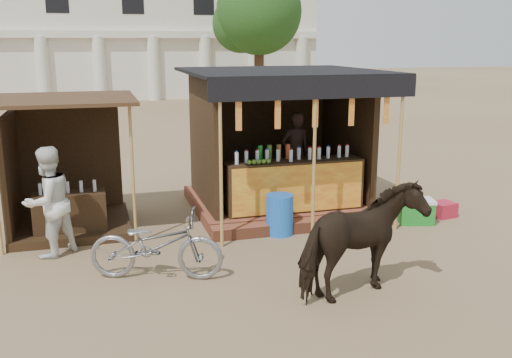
{
  "coord_description": "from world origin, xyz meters",
  "views": [
    {
      "loc": [
        -2.51,
        -7.17,
        3.3
      ],
      "look_at": [
        0.0,
        1.6,
        1.1
      ],
      "focal_mm": 40.0,
      "sensor_mm": 36.0,
      "label": 1
    }
  ],
  "objects": [
    {
      "name": "cow",
      "position": [
        0.76,
        -0.79,
        0.76
      ],
      "size": [
        1.96,
        1.36,
        1.51
      ],
      "primitive_type": "imported",
      "rotation": [
        0.0,
        0.0,
        1.9
      ],
      "color": "black",
      "rests_on": "ground"
    },
    {
      "name": "secondary_stall",
      "position": [
        -3.17,
        3.24,
        0.85
      ],
      "size": [
        2.4,
        2.4,
        2.38
      ],
      "color": "#342012",
      "rests_on": "ground"
    },
    {
      "name": "cooler",
      "position": [
        3.15,
        1.8,
        0.23
      ],
      "size": [
        0.73,
        0.59,
        0.46
      ],
      "color": "#1C7F25",
      "rests_on": "ground"
    },
    {
      "name": "bystander",
      "position": [
        -3.27,
        1.92,
        0.87
      ],
      "size": [
        1.08,
        1.05,
        1.75
      ],
      "primitive_type": "imported",
      "rotation": [
        0.0,
        0.0,
        3.85
      ],
      "color": "silver",
      "rests_on": "ground"
    },
    {
      "name": "background_building",
      "position": [
        -2.0,
        29.94,
        3.98
      ],
      "size": [
        26.0,
        7.45,
        8.18
      ],
      "color": "silver",
      "rests_on": "ground"
    },
    {
      "name": "tree",
      "position": [
        5.81,
        22.14,
        4.63
      ],
      "size": [
        4.5,
        4.4,
        7.0
      ],
      "color": "#382314",
      "rests_on": "ground"
    },
    {
      "name": "blue_barrel",
      "position": [
        0.51,
        1.88,
        0.36
      ],
      "size": [
        0.56,
        0.56,
        0.72
      ],
      "primitive_type": "cylinder",
      "rotation": [
        0.0,
        0.0,
        0.19
      ],
      "color": "blue",
      "rests_on": "ground"
    },
    {
      "name": "main_stall",
      "position": [
        1.02,
        3.36,
        1.03
      ],
      "size": [
        3.6,
        3.61,
        2.78
      ],
      "color": "brown",
      "rests_on": "ground"
    },
    {
      "name": "ground",
      "position": [
        0.0,
        0.0,
        0.0
      ],
      "size": [
        120.0,
        120.0,
        0.0
      ],
      "primitive_type": "plane",
      "color": "#846B4C",
      "rests_on": "ground"
    },
    {
      "name": "red_crate",
      "position": [
        3.89,
        2.0,
        0.14
      ],
      "size": [
        0.48,
        0.45,
        0.28
      ],
      "primitive_type": "cube",
      "rotation": [
        0.0,
        0.0,
        0.18
      ],
      "color": "#AB1C30",
      "rests_on": "ground"
    },
    {
      "name": "motorbike",
      "position": [
        -1.77,
        0.54,
        0.5
      ],
      "size": [
        2.01,
        1.23,
        1.0
      ],
      "primitive_type": "imported",
      "rotation": [
        0.0,
        0.0,
        1.25
      ],
      "color": "gray",
      "rests_on": "ground"
    }
  ]
}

